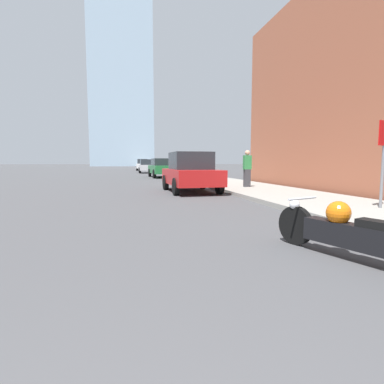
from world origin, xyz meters
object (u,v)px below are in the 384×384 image
Objects in this scene: pedestrian at (247,168)px; parked_car_white at (143,165)px; parked_car_red at (191,172)px; parked_car_green at (161,168)px; parked_car_silver at (147,166)px; motorcycle at (357,233)px; stop_sign at (384,149)px.

parked_car_white is at bearing 94.30° from pedestrian.
parked_car_white is 34.85m from pedestrian.
parked_car_green is (0.31, 12.80, -0.03)m from parked_car_red.
parked_car_white reaches higher than parked_car_silver.
parked_car_red is (-0.07, 9.50, 0.48)m from motorcycle.
pedestrian is (2.76, 0.27, 0.16)m from parked_car_red.
parked_car_silver is at bearing 89.49° from parked_car_green.
stop_sign is (3.28, -41.56, 0.73)m from parked_car_white.
motorcycle is at bearing -90.90° from parked_car_red.
stop_sign is at bearing -84.42° from pedestrian.
parked_car_silver is 2.02× the size of stop_sign.
parked_car_silver is 30.54m from stop_sign.
stop_sign is at bearing 23.05° from motorcycle.
stop_sign is 1.27× the size of pedestrian.
parked_car_green is 11.00m from parked_car_silver.
stop_sign reaches higher than parked_car_silver.
stop_sign is at bearing -80.70° from parked_car_white.
parked_car_red is 35.03m from parked_car_white.
parked_car_green is at bearing 99.15° from stop_sign.
pedestrian is (-0.67, 6.81, -0.60)m from stop_sign.
parked_car_green reaches higher than motorcycle.
parked_car_silver is 2.56× the size of pedestrian.
motorcycle is 22.31m from parked_car_green.
pedestrian is at bearing 56.18° from motorcycle.
pedestrian is at bearing 95.58° from stop_sign.
parked_car_white is at bearing 88.43° from parked_car_red.
parked_car_red is 7.42m from stop_sign.
parked_car_green is 22.23m from parked_car_white.
parked_car_red is 1.01× the size of parked_car_white.
stop_sign is at bearing -83.17° from parked_car_green.
stop_sign is (3.12, -19.33, 0.79)m from parked_car_green.
stop_sign reaches higher than parked_car_white.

